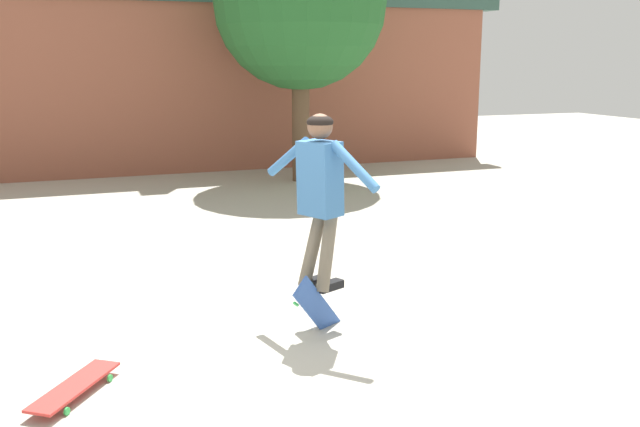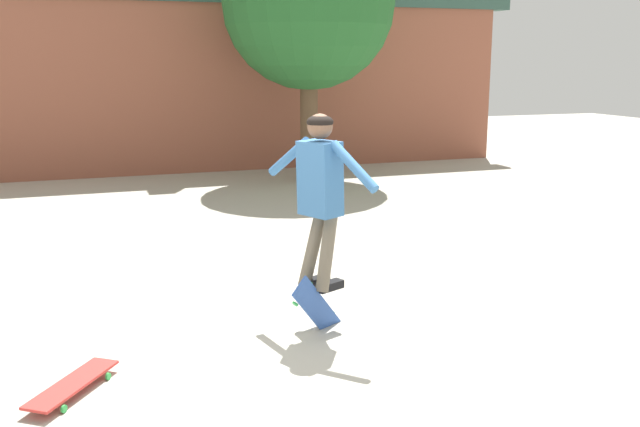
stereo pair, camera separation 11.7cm
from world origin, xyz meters
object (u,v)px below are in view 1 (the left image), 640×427
object	(u,v)px
skater	(320,186)
skateboard_flipping	(318,310)
skateboard_resting	(75,386)
tree_right	(300,3)

from	to	relation	value
skater	skateboard_flipping	bearing A→B (deg)	-144.01
skateboard_flipping	skateboard_resting	xyz separation A→B (m)	(-1.98, -0.51, -0.13)
tree_right	skateboard_flipping	distance (m)	8.33
tree_right	skateboard_resting	distance (m)	9.57
tree_right	skater	world-z (taller)	tree_right
tree_right	skateboard_resting	size ratio (longest dim) A/B	6.14
skateboard_flipping	skateboard_resting	bearing A→B (deg)	159.89
tree_right	skateboard_resting	world-z (taller)	tree_right
skater	skateboard_flipping	distance (m)	1.05
skater	skateboard_flipping	size ratio (longest dim) A/B	2.11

